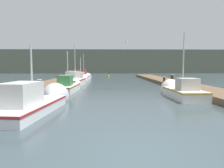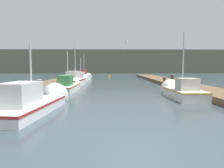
{
  "view_description": "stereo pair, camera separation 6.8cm",
  "coord_description": "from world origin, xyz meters",
  "px_view_note": "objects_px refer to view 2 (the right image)",
  "views": [
    {
      "loc": [
        -0.69,
        -4.33,
        2.02
      ],
      "look_at": [
        -0.3,
        13.69,
        0.42
      ],
      "focal_mm": 32.0,
      "sensor_mm": 36.0,
      "label": 1
    },
    {
      "loc": [
        -0.62,
        -4.33,
        2.02
      ],
      "look_at": [
        -0.3,
        13.69,
        0.42
      ],
      "focal_mm": 32.0,
      "sensor_mm": 36.0,
      "label": 2
    }
  ],
  "objects_px": {
    "fishing_boat_3": "(76,81)",
    "fishing_boat_5": "(84,77)",
    "fishing_boat_0": "(35,102)",
    "mooring_piling_0": "(164,81)",
    "fishing_boat_4": "(81,79)",
    "channel_buoy": "(109,76)",
    "mooring_piling_1": "(172,82)",
    "fishing_boat_1": "(181,91)",
    "seagull_lead": "(127,42)",
    "mooring_piling_2": "(40,88)",
    "fishing_boat_2": "(68,86)"
  },
  "relations": [
    {
      "from": "fishing_boat_0",
      "to": "fishing_boat_3",
      "type": "xyz_separation_m",
      "value": [
        -0.09,
        12.13,
        0.11
      ]
    },
    {
      "from": "mooring_piling_0",
      "to": "seagull_lead",
      "type": "height_order",
      "value": "seagull_lead"
    },
    {
      "from": "mooring_piling_1",
      "to": "fishing_boat_2",
      "type": "bearing_deg",
      "value": -171.28
    },
    {
      "from": "fishing_boat_0",
      "to": "mooring_piling_2",
      "type": "distance_m",
      "value": 3.9
    },
    {
      "from": "fishing_boat_0",
      "to": "mooring_piling_0",
      "type": "xyz_separation_m",
      "value": [
        9.26,
        11.55,
        0.09
      ]
    },
    {
      "from": "fishing_boat_1",
      "to": "fishing_boat_5",
      "type": "bearing_deg",
      "value": 115.71
    },
    {
      "from": "fishing_boat_0",
      "to": "fishing_boat_2",
      "type": "height_order",
      "value": "fishing_boat_2"
    },
    {
      "from": "fishing_boat_1",
      "to": "channel_buoy",
      "type": "distance_m",
      "value": 25.65
    },
    {
      "from": "fishing_boat_1",
      "to": "fishing_boat_3",
      "type": "height_order",
      "value": "fishing_boat_3"
    },
    {
      "from": "mooring_piling_0",
      "to": "fishing_boat_4",
      "type": "bearing_deg",
      "value": 153.88
    },
    {
      "from": "fishing_boat_0",
      "to": "fishing_boat_5",
      "type": "xyz_separation_m",
      "value": [
        -0.2,
        20.49,
        0.08
      ]
    },
    {
      "from": "fishing_boat_2",
      "to": "seagull_lead",
      "type": "bearing_deg",
      "value": 18.8
    },
    {
      "from": "channel_buoy",
      "to": "fishing_boat_5",
      "type": "bearing_deg",
      "value": -113.62
    },
    {
      "from": "fishing_boat_1",
      "to": "seagull_lead",
      "type": "xyz_separation_m",
      "value": [
        -3.07,
        4.96,
        3.73
      ]
    },
    {
      "from": "mooring_piling_0",
      "to": "mooring_piling_1",
      "type": "relative_size",
      "value": 0.73
    },
    {
      "from": "fishing_boat_2",
      "to": "channel_buoy",
      "type": "height_order",
      "value": "fishing_boat_2"
    },
    {
      "from": "fishing_boat_4",
      "to": "channel_buoy",
      "type": "bearing_deg",
      "value": 75.51
    },
    {
      "from": "fishing_boat_2",
      "to": "seagull_lead",
      "type": "xyz_separation_m",
      "value": [
        4.95,
        1.52,
        3.73
      ]
    },
    {
      "from": "fishing_boat_2",
      "to": "mooring_piling_1",
      "type": "relative_size",
      "value": 3.83
    },
    {
      "from": "fishing_boat_1",
      "to": "seagull_lead",
      "type": "bearing_deg",
      "value": 121.06
    },
    {
      "from": "fishing_boat_3",
      "to": "fishing_boat_2",
      "type": "bearing_deg",
      "value": -82.93
    },
    {
      "from": "fishing_boat_3",
      "to": "fishing_boat_5",
      "type": "xyz_separation_m",
      "value": [
        -0.1,
        8.36,
        -0.03
      ]
    },
    {
      "from": "mooring_piling_1",
      "to": "fishing_boat_4",
      "type": "bearing_deg",
      "value": 140.34
    },
    {
      "from": "fishing_boat_1",
      "to": "seagull_lead",
      "type": "distance_m",
      "value": 6.92
    },
    {
      "from": "fishing_boat_3",
      "to": "mooring_piling_1",
      "type": "relative_size",
      "value": 4.75
    },
    {
      "from": "fishing_boat_1",
      "to": "mooring_piling_2",
      "type": "bearing_deg",
      "value": 179.11
    },
    {
      "from": "fishing_boat_2",
      "to": "fishing_boat_5",
      "type": "xyz_separation_m",
      "value": [
        -0.3,
        13.33,
        0.06
      ]
    },
    {
      "from": "fishing_boat_1",
      "to": "fishing_boat_0",
      "type": "bearing_deg",
      "value": -156.11
    },
    {
      "from": "seagull_lead",
      "to": "channel_buoy",
      "type": "bearing_deg",
      "value": -127.92
    },
    {
      "from": "fishing_boat_1",
      "to": "mooring_piling_0",
      "type": "height_order",
      "value": "fishing_boat_1"
    },
    {
      "from": "fishing_boat_4",
      "to": "mooring_piling_0",
      "type": "xyz_separation_m",
      "value": [
        9.31,
        -4.57,
        0.05
      ]
    },
    {
      "from": "mooring_piling_0",
      "to": "seagull_lead",
      "type": "bearing_deg",
      "value": -145.56
    },
    {
      "from": "mooring_piling_1",
      "to": "mooring_piling_2",
      "type": "height_order",
      "value": "mooring_piling_1"
    },
    {
      "from": "fishing_boat_0",
      "to": "fishing_boat_5",
      "type": "relative_size",
      "value": 1.0
    },
    {
      "from": "fishing_boat_0",
      "to": "fishing_boat_1",
      "type": "xyz_separation_m",
      "value": [
        8.12,
        3.71,
        0.02
      ]
    },
    {
      "from": "fishing_boat_3",
      "to": "fishing_boat_4",
      "type": "bearing_deg",
      "value": 94.29
    },
    {
      "from": "fishing_boat_2",
      "to": "mooring_piling_2",
      "type": "height_order",
      "value": "fishing_boat_2"
    },
    {
      "from": "fishing_boat_0",
      "to": "fishing_boat_2",
      "type": "xyz_separation_m",
      "value": [
        0.1,
        7.15,
        0.02
      ]
    },
    {
      "from": "fishing_boat_5",
      "to": "channel_buoy",
      "type": "bearing_deg",
      "value": 71.62
    },
    {
      "from": "seagull_lead",
      "to": "fishing_boat_4",
      "type": "bearing_deg",
      "value": -97.85
    },
    {
      "from": "mooring_piling_0",
      "to": "channel_buoy",
      "type": "height_order",
      "value": "mooring_piling_0"
    },
    {
      "from": "fishing_boat_3",
      "to": "mooring_piling_0",
      "type": "xyz_separation_m",
      "value": [
        9.35,
        -0.57,
        -0.02
      ]
    },
    {
      "from": "fishing_boat_0",
      "to": "channel_buoy",
      "type": "xyz_separation_m",
      "value": [
        3.5,
        28.94,
        -0.26
      ]
    },
    {
      "from": "fishing_boat_0",
      "to": "seagull_lead",
      "type": "relative_size",
      "value": 11.59
    },
    {
      "from": "fishing_boat_5",
      "to": "mooring_piling_2",
      "type": "xyz_separation_m",
      "value": [
        -0.86,
        -16.74,
        0.13
      ]
    },
    {
      "from": "mooring_piling_0",
      "to": "mooring_piling_1",
      "type": "height_order",
      "value": "mooring_piling_1"
    },
    {
      "from": "mooring_piling_0",
      "to": "seagull_lead",
      "type": "relative_size",
      "value": 1.96
    },
    {
      "from": "fishing_boat_4",
      "to": "channel_buoy",
      "type": "xyz_separation_m",
      "value": [
        3.55,
        12.82,
        -0.29
      ]
    },
    {
      "from": "fishing_boat_1",
      "to": "fishing_boat_4",
      "type": "distance_m",
      "value": 14.86
    },
    {
      "from": "fishing_boat_2",
      "to": "fishing_boat_5",
      "type": "bearing_deg",
      "value": 93.02
    }
  ]
}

